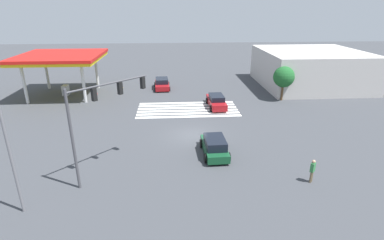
# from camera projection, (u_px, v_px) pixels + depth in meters

# --- Properties ---
(ground_plane) EXTENTS (140.43, 140.43, 0.00)m
(ground_plane) POSITION_uv_depth(u_px,v_px,m) (192.00, 135.00, 27.36)
(ground_plane) COLOR #3D3F44
(crosswalk_markings) EXTENTS (11.35, 5.35, 0.01)m
(crosswalk_markings) POSITION_uv_depth(u_px,v_px,m) (188.00, 109.00, 34.09)
(crosswalk_markings) COLOR silver
(crosswalk_markings) RESTS_ON ground_plane
(traffic_signal_mast) EXTENTS (4.41, 4.41, 6.64)m
(traffic_signal_mast) POSITION_uv_depth(u_px,v_px,m) (99.00, 109.00, 19.22)
(traffic_signal_mast) COLOR #47474C
(traffic_signal_mast) RESTS_ON ground_plane
(car_0) EXTENTS (2.07, 4.81, 1.45)m
(car_0) POSITION_uv_depth(u_px,v_px,m) (216.00, 101.00, 34.66)
(car_0) COLOR maroon
(car_0) RESTS_ON ground_plane
(car_1) EXTENTS (2.07, 4.24, 1.46)m
(car_1) POSITION_uv_depth(u_px,v_px,m) (215.00, 146.00, 23.62)
(car_1) COLOR #144728
(car_1) RESTS_ON ground_plane
(car_2) EXTENTS (2.34, 4.46, 1.43)m
(car_2) POSITION_uv_depth(u_px,v_px,m) (162.00, 84.00, 42.25)
(car_2) COLOR maroon
(car_2) RESTS_ON ground_plane
(gas_station_canopy) EXTENTS (9.98, 9.98, 5.32)m
(gas_station_canopy) POSITION_uv_depth(u_px,v_px,m) (61.00, 58.00, 37.78)
(gas_station_canopy) COLOR yellow
(gas_station_canopy) RESTS_ON ground_plane
(corner_building) EXTENTS (13.80, 13.80, 5.04)m
(corner_building) POSITION_uv_depth(u_px,v_px,m) (310.00, 68.00, 43.36)
(corner_building) COLOR #BCB7B2
(corner_building) RESTS_ON ground_plane
(pedestrian) EXTENTS (0.41, 0.40, 1.68)m
(pedestrian) POSITION_uv_depth(u_px,v_px,m) (312.00, 170.00, 19.81)
(pedestrian) COLOR brown
(pedestrian) RESTS_ON ground_plane
(street_light_pole_a) EXTENTS (0.80, 0.36, 8.51)m
(street_light_pole_a) POSITION_uv_depth(u_px,v_px,m) (4.00, 131.00, 15.48)
(street_light_pole_a) COLOR slate
(street_light_pole_a) RESTS_ON ground_plane
(tree_corner_a) EXTENTS (2.56, 2.56, 4.24)m
(tree_corner_a) POSITION_uv_depth(u_px,v_px,m) (284.00, 77.00, 36.27)
(tree_corner_a) COLOR brown
(tree_corner_a) RESTS_ON ground_plane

